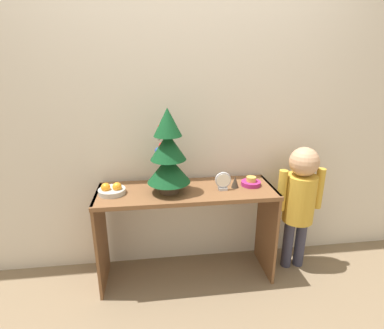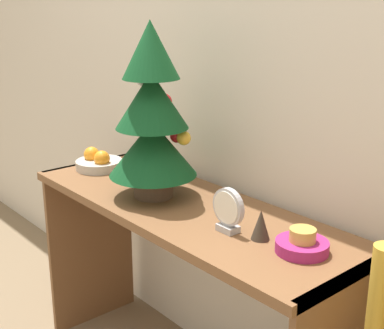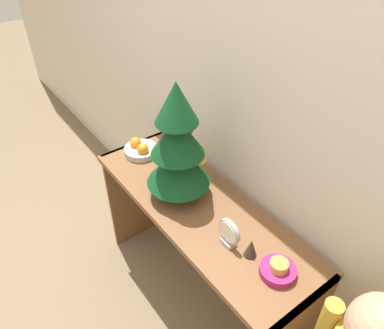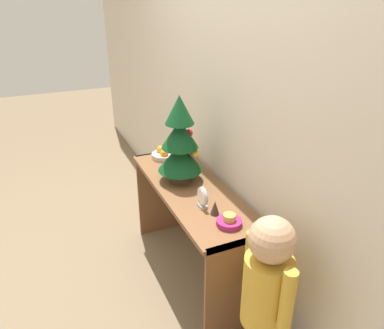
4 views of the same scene
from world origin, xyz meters
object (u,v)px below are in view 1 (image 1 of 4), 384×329
object	(u,v)px
desk_clock	(223,181)
singing_bowl	(251,182)
figurine	(235,182)
mini_tree	(168,154)
fruit_bowl	(112,190)
child_figure	(300,195)

from	to	relation	value
desk_clock	singing_bowl	bearing A→B (deg)	14.23
desk_clock	figurine	bearing A→B (deg)	18.91
mini_tree	singing_bowl	xyz separation A→B (m)	(0.61, 0.04, -0.26)
desk_clock	figurine	world-z (taller)	desk_clock
desk_clock	fruit_bowl	bearing A→B (deg)	177.48
singing_bowl	figurine	world-z (taller)	figurine
mini_tree	figurine	bearing A→B (deg)	2.10
fruit_bowl	singing_bowl	distance (m)	1.00
mini_tree	child_figure	distance (m)	1.07
singing_bowl	fruit_bowl	bearing A→B (deg)	-178.68
fruit_bowl	figurine	distance (m)	0.88
desk_clock	child_figure	bearing A→B (deg)	4.60
fruit_bowl	singing_bowl	xyz separation A→B (m)	(1.00, 0.02, -0.00)
singing_bowl	desk_clock	size ratio (longest dim) A/B	1.08
singing_bowl	desk_clock	distance (m)	0.24
fruit_bowl	child_figure	world-z (taller)	child_figure
singing_bowl	figurine	size ratio (longest dim) A/B	1.63
child_figure	fruit_bowl	bearing A→B (deg)	-179.36
mini_tree	fruit_bowl	bearing A→B (deg)	177.36
figurine	fruit_bowl	bearing A→B (deg)	179.96
mini_tree	figurine	xyz separation A→B (m)	(0.48, 0.02, -0.24)
fruit_bowl	singing_bowl	bearing A→B (deg)	1.32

